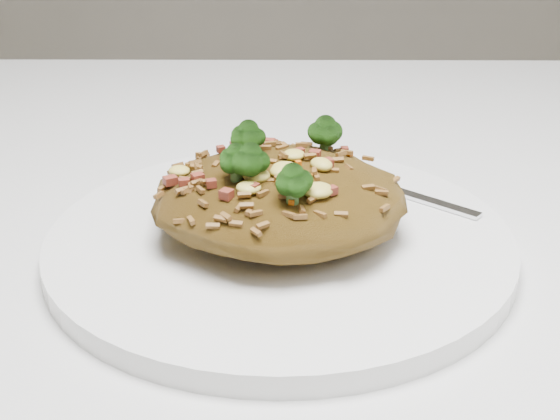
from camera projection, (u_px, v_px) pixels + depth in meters
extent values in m
cube|color=silver|center=(154.00, 231.00, 0.56)|extent=(1.20, 0.80, 0.04)
cylinder|color=white|center=(280.00, 242.00, 0.48)|extent=(0.29, 0.29, 0.01)
ellipsoid|color=brown|center=(280.00, 199.00, 0.47)|extent=(0.15, 0.14, 0.04)
ellipsoid|color=#133C08|center=(236.00, 160.00, 0.44)|extent=(0.02, 0.02, 0.02)
ellipsoid|color=#133C08|center=(325.00, 132.00, 0.50)|extent=(0.02, 0.02, 0.02)
ellipsoid|color=#133C08|center=(249.00, 136.00, 0.48)|extent=(0.02, 0.02, 0.02)
ellipsoid|color=#133C08|center=(293.00, 181.00, 0.42)|extent=(0.02, 0.02, 0.02)
ellipsoid|color=#133C08|center=(251.00, 161.00, 0.44)|extent=(0.02, 0.02, 0.02)
cube|color=silver|center=(433.00, 202.00, 0.52)|extent=(0.08, 0.07, 0.00)
cube|color=silver|center=(317.00, 166.00, 0.57)|extent=(0.04, 0.04, 0.00)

